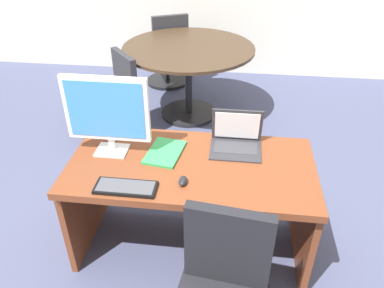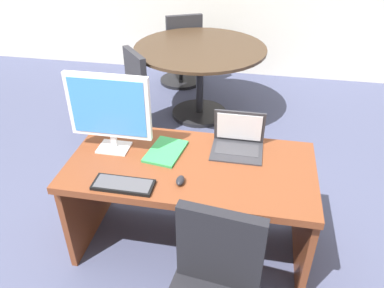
# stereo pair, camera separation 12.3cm
# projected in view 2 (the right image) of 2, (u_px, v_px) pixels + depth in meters

# --- Properties ---
(ground) EXTENTS (12.00, 12.00, 0.00)m
(ground) POSITION_uv_depth(u_px,v_px,m) (218.00, 136.00, 3.98)
(ground) COLOR #474C6B
(desk) EXTENTS (1.52, 0.76, 0.72)m
(desk) POSITION_uv_depth(u_px,v_px,m) (192.00, 184.00, 2.49)
(desk) COLOR brown
(desk) RESTS_ON ground
(monitor) EXTENTS (0.53, 0.16, 0.52)m
(monitor) POSITION_uv_depth(u_px,v_px,m) (109.00, 109.00, 2.33)
(monitor) COLOR silver
(monitor) RESTS_ON desk
(laptop) EXTENTS (0.33, 0.26, 0.25)m
(laptop) POSITION_uv_depth(u_px,v_px,m) (238.00, 137.00, 2.46)
(laptop) COLOR #2D2D33
(laptop) RESTS_ON desk
(keyboard) EXTENTS (0.35, 0.14, 0.02)m
(keyboard) POSITION_uv_depth(u_px,v_px,m) (123.00, 185.00, 2.16)
(keyboard) COLOR black
(keyboard) RESTS_ON desk
(mouse) EXTENTS (0.05, 0.09, 0.04)m
(mouse) POSITION_uv_depth(u_px,v_px,m) (180.00, 180.00, 2.18)
(mouse) COLOR black
(mouse) RESTS_ON desk
(desk_lamp) EXTENTS (0.12, 0.15, 0.36)m
(desk_lamp) POSITION_uv_depth(u_px,v_px,m) (104.00, 98.00, 2.53)
(desk_lamp) COLOR black
(desk_lamp) RESTS_ON desk
(book) EXTENTS (0.25, 0.33, 0.02)m
(book) POSITION_uv_depth(u_px,v_px,m) (166.00, 151.00, 2.45)
(book) COLOR green
(book) RESTS_ON desk
(meeting_table) EXTENTS (1.38, 1.38, 0.80)m
(meeting_table) POSITION_uv_depth(u_px,v_px,m) (200.00, 64.00, 4.04)
(meeting_table) COLOR black
(meeting_table) RESTS_ON ground
(meeting_chair_near) EXTENTS (0.65, 0.65, 0.87)m
(meeting_chair_near) POSITION_uv_depth(u_px,v_px,m) (123.00, 104.00, 3.81)
(meeting_chair_near) COLOR black
(meeting_chair_near) RESTS_ON ground
(meeting_chair_far) EXTENTS (0.61, 0.62, 0.94)m
(meeting_chair_far) POSITION_uv_depth(u_px,v_px,m) (182.00, 57.00, 4.88)
(meeting_chair_far) COLOR black
(meeting_chair_far) RESTS_ON ground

